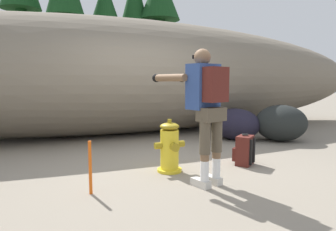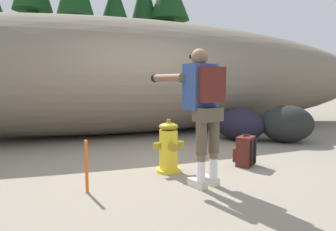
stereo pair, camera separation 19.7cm
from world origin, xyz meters
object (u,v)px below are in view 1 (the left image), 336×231
at_px(utility_worker, 204,99).
at_px(boulder_mid, 281,123).
at_px(boulder_large, 235,124).
at_px(spare_backpack, 244,151).
at_px(survey_stake, 90,168).
at_px(fire_hydrant, 170,148).

distance_m(utility_worker, boulder_mid, 3.39).
bearing_deg(boulder_mid, utility_worker, -148.57).
relative_size(utility_worker, boulder_mid, 1.54).
distance_m(utility_worker, boulder_large, 3.14).
bearing_deg(boulder_large, boulder_mid, -34.06).
height_order(spare_backpack, boulder_large, boulder_large).
bearing_deg(survey_stake, spare_backpack, 7.97).
bearing_deg(boulder_mid, fire_hydrant, -159.95).
height_order(utility_worker, boulder_large, utility_worker).
bearing_deg(survey_stake, boulder_mid, 20.32).
bearing_deg(fire_hydrant, utility_worker, -74.39).
distance_m(spare_backpack, boulder_large, 2.05).
bearing_deg(fire_hydrant, survey_stake, -158.97).
distance_m(spare_backpack, boulder_mid, 2.22).
bearing_deg(utility_worker, spare_backpack, -78.00).
xyz_separation_m(spare_backpack, boulder_large, (1.07, 1.74, 0.12)).
height_order(fire_hydrant, survey_stake, fire_hydrant).
xyz_separation_m(fire_hydrant, boulder_large, (2.24, 1.63, 0.00)).
relative_size(utility_worker, spare_backpack, 3.48).
xyz_separation_m(boulder_mid, survey_stake, (-4.16, -1.54, -0.08)).
xyz_separation_m(utility_worker, boulder_large, (2.06, 2.26, -0.70)).
distance_m(boulder_large, boulder_mid, 0.94).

